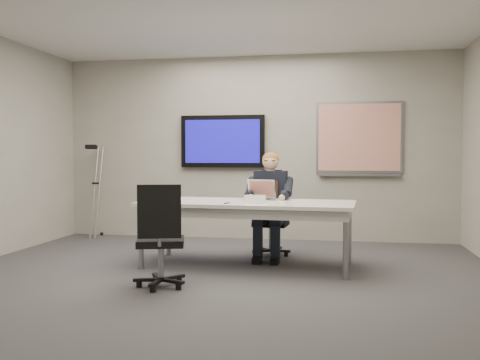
% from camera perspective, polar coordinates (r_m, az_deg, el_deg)
% --- Properties ---
extents(floor, '(6.00, 6.00, 0.02)m').
position_cam_1_polar(floor, '(5.40, -3.14, -11.10)').
color(floor, '#343437').
rests_on(floor, ground).
extents(wall_back, '(6.00, 0.02, 2.80)m').
position_cam_1_polar(wall_back, '(8.19, 1.65, 3.45)').
color(wall_back, '#ABA89B').
rests_on(wall_back, ground).
extents(wall_front, '(6.00, 0.02, 2.80)m').
position_cam_1_polar(wall_front, '(2.43, -19.74, 5.36)').
color(wall_front, '#ABA89B').
rests_on(wall_front, ground).
extents(conference_table, '(2.50, 1.17, 0.75)m').
position_cam_1_polar(conference_table, '(6.17, 0.80, -3.10)').
color(conference_table, silver).
rests_on(conference_table, ground).
extents(tv_display, '(1.30, 0.09, 0.80)m').
position_cam_1_polar(tv_display, '(8.23, -1.86, 4.14)').
color(tv_display, black).
rests_on(tv_display, wall_back).
extents(whiteboard, '(1.25, 0.08, 1.10)m').
position_cam_1_polar(whiteboard, '(8.08, 12.58, 4.32)').
color(whiteboard, gray).
rests_on(whiteboard, wall_back).
extents(office_chair_far, '(0.49, 0.49, 0.95)m').
position_cam_1_polar(office_chair_far, '(6.91, 3.38, -5.58)').
color(office_chair_far, black).
rests_on(office_chair_far, ground).
extents(office_chair_near, '(0.59, 0.59, 1.01)m').
position_cam_1_polar(office_chair_near, '(5.25, -8.46, -7.98)').
color(office_chair_near, black).
rests_on(office_chair_near, ground).
extents(seated_person, '(0.41, 0.71, 1.32)m').
position_cam_1_polar(seated_person, '(6.64, 3.12, -3.84)').
color(seated_person, '#1B1F2D').
rests_on(seated_person, office_chair_far).
extents(crutch, '(0.42, 0.78, 1.54)m').
position_cam_1_polar(crutch, '(8.70, -15.05, -1.03)').
color(crutch, '#989B9F').
rests_on(crutch, ground).
extents(laptop, '(0.38, 0.38, 0.24)m').
position_cam_1_polar(laptop, '(6.35, 2.22, -1.61)').
color(laptop, '#B0B0B2').
rests_on(laptop, conference_table).
extents(name_tent, '(0.24, 0.09, 0.09)m').
position_cam_1_polar(name_tent, '(5.93, 1.61, -2.04)').
color(name_tent, white).
rests_on(name_tent, conference_table).
extents(pen, '(0.04, 0.15, 0.01)m').
position_cam_1_polar(pen, '(5.89, -1.41, -2.47)').
color(pen, black).
rests_on(pen, conference_table).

